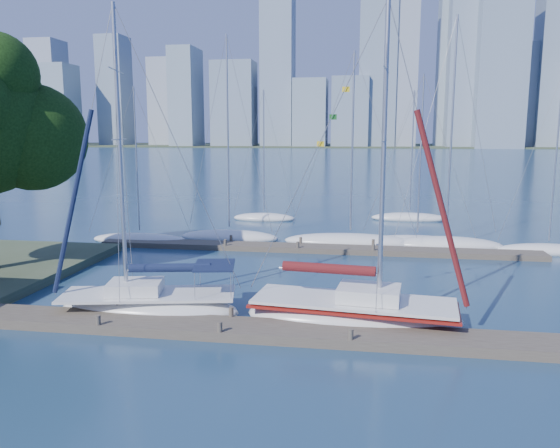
# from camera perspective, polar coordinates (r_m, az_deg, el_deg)

# --- Properties ---
(ground) EXTENTS (700.00, 700.00, 0.00)m
(ground) POSITION_cam_1_polar(r_m,az_deg,el_deg) (22.48, -5.67, -11.31)
(ground) COLOR #172E4A
(ground) RESTS_ON ground
(near_dock) EXTENTS (26.00, 2.00, 0.40)m
(near_dock) POSITION_cam_1_polar(r_m,az_deg,el_deg) (22.41, -5.67, -10.83)
(near_dock) COLOR #453D32
(near_dock) RESTS_ON ground
(far_dock) EXTENTS (30.00, 1.80, 0.36)m
(far_dock) POSITION_cam_1_polar(r_m,az_deg,el_deg) (37.29, 3.55, -2.57)
(far_dock) COLOR #453D32
(far_dock) RESTS_ON ground
(far_shore) EXTENTS (800.00, 100.00, 1.50)m
(far_shore) POSITION_cam_1_polar(r_m,az_deg,el_deg) (340.44, 8.17, 8.06)
(far_shore) COLOR #38472D
(far_shore) RESTS_ON ground
(sailboat_navy) EXTENTS (8.53, 4.22, 13.79)m
(sailboat_navy) POSITION_cam_1_polar(r_m,az_deg,el_deg) (24.99, -13.59, -6.69)
(sailboat_navy) COLOR silver
(sailboat_navy) RESTS_ON ground
(sailboat_maroon) EXTENTS (9.30, 3.90, 13.67)m
(sailboat_maroon) POSITION_cam_1_polar(r_m,az_deg,el_deg) (23.32, 7.74, -7.94)
(sailboat_maroon) COLOR silver
(sailboat_maroon) RESTS_ON ground
(bg_boat_0) EXTENTS (7.54, 3.79, 11.51)m
(bg_boat_0) POSITION_cam_1_polar(r_m,az_deg,el_deg) (41.50, -14.42, -1.55)
(bg_boat_0) COLOR silver
(bg_boat_0) RESTS_ON ground
(bg_boat_1) EXTENTS (7.77, 4.74, 15.23)m
(bg_boat_1) POSITION_cam_1_polar(r_m,az_deg,el_deg) (41.14, -5.30, -1.29)
(bg_boat_1) COLOR silver
(bg_boat_1) RESTS_ON ground
(bg_boat_2) EXTENTS (9.82, 5.66, 13.88)m
(bg_boat_2) POSITION_cam_1_polar(r_m,az_deg,el_deg) (39.49, 7.36, -1.80)
(bg_boat_2) COLOR silver
(bg_boat_2) RESTS_ON ground
(bg_boat_3) EXTENTS (8.16, 4.05, 12.28)m
(bg_boat_3) POSITION_cam_1_polar(r_m,az_deg,el_deg) (40.26, 14.12, -1.85)
(bg_boat_3) COLOR silver
(bg_boat_3) RESTS_ON ground
(bg_boat_4) EXTENTS (8.10, 5.11, 16.00)m
(bg_boat_4) POSITION_cam_1_polar(r_m,az_deg,el_deg) (39.90, 16.94, -1.98)
(bg_boat_4) COLOR silver
(bg_boat_4) RESTS_ON ground
(bg_boat_5) EXTENTS (6.57, 1.95, 12.08)m
(bg_boat_5) POSITION_cam_1_polar(r_m,az_deg,el_deg) (40.71, 26.24, -2.44)
(bg_boat_5) COLOR silver
(bg_boat_5) RESTS_ON ground
(bg_boat_6) EXTENTS (5.82, 2.25, 12.06)m
(bg_boat_6) POSITION_cam_1_polar(r_m,az_deg,el_deg) (50.43, -1.67, 0.69)
(bg_boat_6) COLOR silver
(bg_boat_6) RESTS_ON ground
(bg_boat_7) EXTENTS (7.13, 2.79, 12.05)m
(bg_boat_7) POSITION_cam_1_polar(r_m,az_deg,el_deg) (51.76, 13.37, 0.66)
(bg_boat_7) COLOR silver
(bg_boat_7) RESTS_ON ground
(skyline) EXTENTS (503.18, 51.31, 119.71)m
(skyline) POSITION_cam_1_polar(r_m,az_deg,el_deg) (312.41, 11.92, 14.45)
(skyline) COLOR slate
(skyline) RESTS_ON ground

